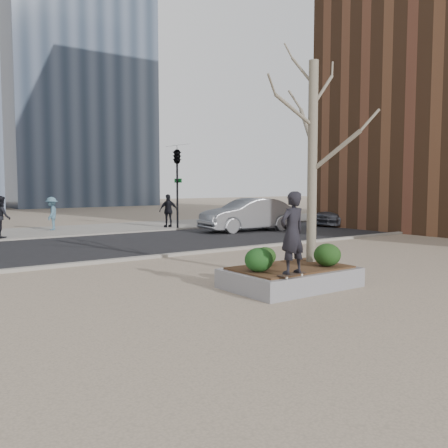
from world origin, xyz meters
TOP-DOWN VIEW (x-y plane):
  - ground at (0.00, 0.00)m, footprint 120.00×120.00m
  - street at (0.00, 10.00)m, footprint 60.00×8.00m
  - far_sidewalk at (0.00, 17.00)m, footprint 60.00×6.00m
  - planter at (1.00, 0.00)m, footprint 3.00×2.00m
  - planter_mulch at (1.00, 0.00)m, footprint 2.70×1.70m
  - sycamore_tree at (2.00, 0.30)m, footprint 2.80×2.80m
  - shrub_left at (-0.05, -0.09)m, footprint 0.64×0.64m
  - shrub_middle at (0.65, 0.51)m, footprint 0.52×0.52m
  - shrub_right at (1.76, -0.47)m, footprint 0.64×0.64m
  - skateboard at (0.27, -0.82)m, footprint 0.80×0.31m
  - skateboarder at (0.27, -0.82)m, footprint 0.66×0.44m
  - car_silver at (8.77, 11.33)m, footprint 5.21×2.19m
  - car_third at (15.76, 10.90)m, footprint 4.95×2.44m
  - pedestrian_a at (-2.22, 15.27)m, footprint 0.75×0.95m
  - pedestrian_b at (0.74, 17.67)m, footprint 1.09×1.29m
  - pedestrian_c at (6.52, 15.60)m, footprint 1.12×0.58m
  - traffic_light_far at (6.50, 14.60)m, footprint 0.60×2.48m

SIDE VIEW (x-z plane):
  - ground at x=0.00m, z-range 0.00..0.00m
  - street at x=0.00m, z-range 0.00..0.02m
  - far_sidewalk at x=0.00m, z-range 0.00..0.02m
  - planter at x=1.00m, z-range 0.00..0.45m
  - planter_mulch at x=1.00m, z-range 0.45..0.49m
  - skateboard at x=0.27m, z-range 0.45..0.53m
  - shrub_middle at x=0.65m, z-range 0.49..0.93m
  - car_third at x=15.76m, z-range 0.02..1.40m
  - shrub_left at x=-0.05m, z-range 0.49..1.03m
  - shrub_right at x=1.76m, z-range 0.49..1.04m
  - car_silver at x=8.77m, z-range 0.02..1.69m
  - pedestrian_b at x=0.74m, z-range 0.02..1.75m
  - pedestrian_c at x=6.52m, z-range 0.02..1.86m
  - pedestrian_a at x=-2.22m, z-range 0.02..1.91m
  - skateboarder at x=0.27m, z-range 0.52..2.30m
  - traffic_light_far at x=6.50m, z-range 0.00..4.50m
  - sycamore_tree at x=2.00m, z-range 0.49..7.09m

